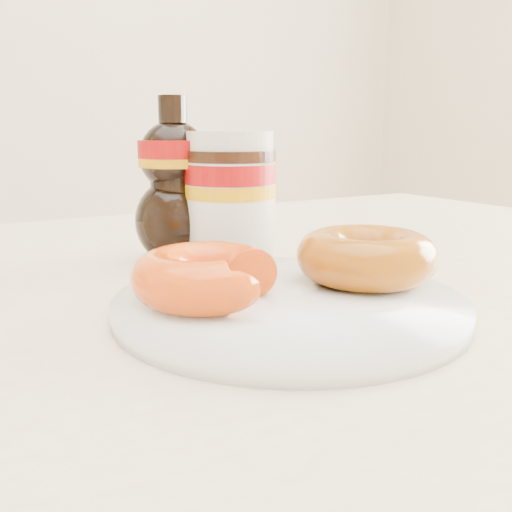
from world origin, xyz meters
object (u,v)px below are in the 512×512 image
nutella_jar (230,192)px  dining_table (199,368)px  syrup_bottle (175,179)px  plate (289,304)px  donut_bitten (206,276)px  donut_whole (366,256)px

nutella_jar → dining_table: bearing=-136.5°
syrup_bottle → dining_table: bearing=-103.3°
dining_table → syrup_bottle: syrup_bottle is taller
dining_table → plate: plate is taller
plate → syrup_bottle: (-0.00, 0.22, 0.08)m
nutella_jar → plate: bearing=-104.2°
dining_table → donut_bitten: donut_bitten is taller
donut_whole → dining_table: bearing=135.0°
donut_bitten → syrup_bottle: 0.21m
nutella_jar → syrup_bottle: syrup_bottle is taller
dining_table → plate: 0.15m
donut_bitten → donut_whole: size_ratio=0.94×
donut_bitten → nutella_jar: size_ratio=0.80×
dining_table → nutella_jar: nutella_jar is taller
plate → dining_table: bearing=102.9°
plate → donut_bitten: size_ratio=2.46×
donut_whole → syrup_bottle: syrup_bottle is taller
nutella_jar → syrup_bottle: size_ratio=0.79×
donut_bitten → syrup_bottle: bearing=87.8°
plate → nutella_jar: (0.05, 0.18, 0.07)m
nutella_jar → syrup_bottle: bearing=143.1°
donut_bitten → donut_whole: bearing=8.7°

